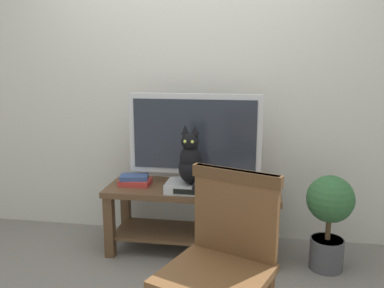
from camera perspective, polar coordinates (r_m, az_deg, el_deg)
The scene contains 9 objects.
ground_plane at distance 2.85m, azimuth -2.99°, elevation -19.37°, with size 12.00×12.00×0.00m, color slate.
back_wall at distance 3.36m, azimuth 0.22°, elevation 10.54°, with size 7.00×0.12×2.80m, color beige.
tv_stand at distance 3.15m, azimuth 0.15°, elevation -8.82°, with size 1.31×0.48×0.52m.
tv at distance 3.07m, azimuth 0.36°, elevation 0.95°, with size 1.01×0.20×0.70m.
media_box at distance 2.98m, azimuth -0.12°, elevation -6.07°, with size 0.37×0.24×0.07m.
cat at distance 2.91m, azimuth -0.15°, elevation -2.51°, with size 0.18×0.35×0.43m.
wooden_chair at distance 2.00m, azimuth 4.42°, elevation -15.25°, with size 0.60×0.60×0.95m.
book_stack at distance 3.18m, azimuth -8.04°, elevation -5.07°, with size 0.24×0.17×0.08m.
potted_plant at distance 3.03m, azimuth 18.77°, elevation -9.34°, with size 0.33×0.33×0.69m.
Camera 1 is at (0.53, -2.38, 1.48)m, focal length 37.87 mm.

